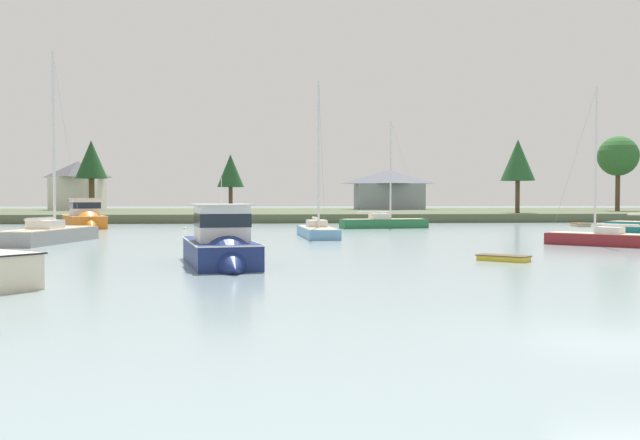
{
  "coord_description": "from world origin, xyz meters",
  "views": [
    {
      "loc": [
        -7.57,
        -13.78,
        3.11
      ],
      "look_at": [
        -3.61,
        35.66,
        1.5
      ],
      "focal_mm": 37.82,
      "sensor_mm": 36.0,
      "label": 1
    }
  ],
  "objects_px": {
    "sailboat_skyblue": "(317,234)",
    "mooring_buoy_white": "(185,229)",
    "sailboat_maroon": "(604,242)",
    "cruiser_navy": "(222,252)",
    "dinghy_yellow": "(503,259)",
    "sailboat_grey": "(49,239)",
    "dinghy_sand": "(580,225)",
    "cruiser_orange": "(86,221)",
    "sailboat_green": "(384,226)"
  },
  "relations": [
    {
      "from": "dinghy_sand",
      "to": "sailboat_maroon",
      "type": "bearing_deg",
      "value": -113.15
    },
    {
      "from": "sailboat_maroon",
      "to": "cruiser_navy",
      "type": "distance_m",
      "value": 26.57
    },
    {
      "from": "sailboat_skyblue",
      "to": "mooring_buoy_white",
      "type": "height_order",
      "value": "sailboat_skyblue"
    },
    {
      "from": "sailboat_maroon",
      "to": "cruiser_orange",
      "type": "height_order",
      "value": "sailboat_maroon"
    },
    {
      "from": "dinghy_sand",
      "to": "cruiser_navy",
      "type": "xyz_separation_m",
      "value": [
        -36.62,
        -40.94,
        0.54
      ]
    },
    {
      "from": "cruiser_orange",
      "to": "sailboat_grey",
      "type": "relative_size",
      "value": 0.77
    },
    {
      "from": "dinghy_sand",
      "to": "dinghy_yellow",
      "type": "distance_m",
      "value": 45.55
    },
    {
      "from": "sailboat_maroon",
      "to": "sailboat_skyblue",
      "type": "relative_size",
      "value": 0.86
    },
    {
      "from": "dinghy_yellow",
      "to": "cruiser_orange",
      "type": "bearing_deg",
      "value": 127.94
    },
    {
      "from": "dinghy_yellow",
      "to": "sailboat_grey",
      "type": "relative_size",
      "value": 0.19
    },
    {
      "from": "mooring_buoy_white",
      "to": "cruiser_navy",
      "type": "bearing_deg",
      "value": -80.7
    },
    {
      "from": "sailboat_maroon",
      "to": "mooring_buoy_white",
      "type": "xyz_separation_m",
      "value": [
        -30.11,
        25.98,
        -0.16
      ]
    },
    {
      "from": "sailboat_grey",
      "to": "sailboat_green",
      "type": "bearing_deg",
      "value": 37.62
    },
    {
      "from": "dinghy_sand",
      "to": "cruiser_orange",
      "type": "xyz_separation_m",
      "value": [
        -53.28,
        -0.41,
        0.58
      ]
    },
    {
      "from": "sailboat_grey",
      "to": "dinghy_sand",
      "type": "bearing_deg",
      "value": 25.61
    },
    {
      "from": "cruiser_orange",
      "to": "dinghy_yellow",
      "type": "height_order",
      "value": "cruiser_orange"
    },
    {
      "from": "sailboat_skyblue",
      "to": "dinghy_yellow",
      "type": "xyz_separation_m",
      "value": [
        7.65,
        -21.03,
        -0.17
      ]
    },
    {
      "from": "sailboat_skyblue",
      "to": "sailboat_green",
      "type": "distance_m",
      "value": 17.46
    },
    {
      "from": "dinghy_sand",
      "to": "mooring_buoy_white",
      "type": "height_order",
      "value": "dinghy_sand"
    },
    {
      "from": "cruiser_orange",
      "to": "sailboat_skyblue",
      "type": "distance_m",
      "value": 28.95
    },
    {
      "from": "sailboat_green",
      "to": "sailboat_grey",
      "type": "bearing_deg",
      "value": -142.38
    },
    {
      "from": "dinghy_sand",
      "to": "cruiser_orange",
      "type": "distance_m",
      "value": 53.29
    },
    {
      "from": "dinghy_sand",
      "to": "sailboat_skyblue",
      "type": "height_order",
      "value": "sailboat_skyblue"
    },
    {
      "from": "sailboat_maroon",
      "to": "sailboat_skyblue",
      "type": "distance_m",
      "value": 21.13
    },
    {
      "from": "sailboat_grey",
      "to": "mooring_buoy_white",
      "type": "bearing_deg",
      "value": 71.18
    },
    {
      "from": "sailboat_maroon",
      "to": "cruiser_navy",
      "type": "xyz_separation_m",
      "value": [
        -23.99,
        -11.41,
        0.44
      ]
    },
    {
      "from": "sailboat_maroon",
      "to": "cruiser_orange",
      "type": "xyz_separation_m",
      "value": [
        -40.66,
        29.12,
        0.48
      ]
    },
    {
      "from": "sailboat_maroon",
      "to": "sailboat_green",
      "type": "distance_m",
      "value": 28.43
    },
    {
      "from": "sailboat_maroon",
      "to": "cruiser_navy",
      "type": "height_order",
      "value": "sailboat_maroon"
    },
    {
      "from": "sailboat_skyblue",
      "to": "sailboat_grey",
      "type": "distance_m",
      "value": 19.85
    },
    {
      "from": "dinghy_yellow",
      "to": "cruiser_navy",
      "type": "bearing_deg",
      "value": -173.49
    },
    {
      "from": "sailboat_skyblue",
      "to": "sailboat_green",
      "type": "bearing_deg",
      "value": 62.45
    },
    {
      "from": "sailboat_skyblue",
      "to": "dinghy_yellow",
      "type": "relative_size",
      "value": 4.9
    },
    {
      "from": "sailboat_green",
      "to": "sailboat_skyblue",
      "type": "bearing_deg",
      "value": -117.55
    },
    {
      "from": "cruiser_orange",
      "to": "mooring_buoy_white",
      "type": "bearing_deg",
      "value": -16.57
    },
    {
      "from": "cruiser_navy",
      "to": "sailboat_green",
      "type": "distance_m",
      "value": 40.62
    },
    {
      "from": "dinghy_sand",
      "to": "dinghy_yellow",
      "type": "height_order",
      "value": "dinghy_sand"
    },
    {
      "from": "sailboat_green",
      "to": "mooring_buoy_white",
      "type": "bearing_deg",
      "value": -178.06
    },
    {
      "from": "dinghy_yellow",
      "to": "mooring_buoy_white",
      "type": "relative_size",
      "value": 6.07
    },
    {
      "from": "cruiser_navy",
      "to": "mooring_buoy_white",
      "type": "bearing_deg",
      "value": 99.3
    },
    {
      "from": "mooring_buoy_white",
      "to": "sailboat_maroon",
      "type": "bearing_deg",
      "value": -40.79
    },
    {
      "from": "sailboat_maroon",
      "to": "cruiser_orange",
      "type": "distance_m",
      "value": 50.01
    },
    {
      "from": "dinghy_sand",
      "to": "cruiser_orange",
      "type": "relative_size",
      "value": 0.33
    },
    {
      "from": "sailboat_maroon",
      "to": "cruiser_navy",
      "type": "bearing_deg",
      "value": -154.57
    },
    {
      "from": "dinghy_sand",
      "to": "sailboat_green",
      "type": "bearing_deg",
      "value": -172.75
    },
    {
      "from": "cruiser_orange",
      "to": "sailboat_green",
      "type": "distance_m",
      "value": 30.9
    },
    {
      "from": "cruiser_orange",
      "to": "sailboat_skyblue",
      "type": "bearing_deg",
      "value": -38.27
    },
    {
      "from": "dinghy_yellow",
      "to": "sailboat_green",
      "type": "bearing_deg",
      "value": 89.33
    },
    {
      "from": "cruiser_navy",
      "to": "sailboat_grey",
      "type": "distance_m",
      "value": 21.54
    },
    {
      "from": "dinghy_sand",
      "to": "sailboat_maroon",
      "type": "distance_m",
      "value": 32.12
    }
  ]
}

